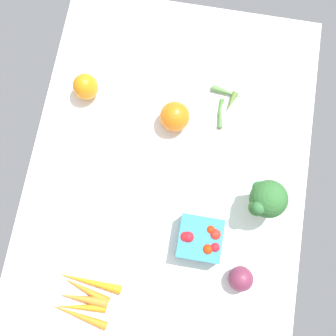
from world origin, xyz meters
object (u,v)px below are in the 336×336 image
object	(u,v)px
carrot_bunch	(84,298)
bell_pepper_orange	(86,87)
heirloom_tomato_orange	(175,117)
berry_basket	(200,239)
red_onion_near_basket	(241,279)
okra_pile	(226,101)
broccoli_head	(267,200)

from	to	relation	value
carrot_bunch	bell_pepper_orange	bearing A→B (deg)	11.14
bell_pepper_orange	heirloom_tomato_orange	bearing A→B (deg)	-99.91
carrot_bunch	berry_basket	bearing A→B (deg)	-54.21
carrot_bunch	heirloom_tomato_orange	distance (cm)	53.02
bell_pepper_orange	red_onion_near_basket	world-z (taller)	bell_pepper_orange
red_onion_near_basket	carrot_bunch	world-z (taller)	red_onion_near_basket
red_onion_near_basket	carrot_bunch	distance (cm)	40.06
red_onion_near_basket	berry_basket	xyz separation A→B (cm)	(8.06, 11.57, 0.41)
bell_pepper_orange	carrot_bunch	bearing A→B (deg)	-168.86
red_onion_near_basket	heirloom_tomato_orange	xyz separation A→B (cm)	(39.49, 23.37, 0.95)
carrot_bunch	okra_pile	bearing A→B (deg)	-25.84
bell_pepper_orange	broccoli_head	size ratio (longest dim) A/B	0.60
broccoli_head	carrot_bunch	distance (cm)	52.46
okra_pile	carrot_bunch	size ratio (longest dim) A/B	0.73
berry_basket	heirloom_tomato_orange	size ratio (longest dim) A/B	1.33
carrot_bunch	broccoli_head	bearing A→B (deg)	-52.90
carrot_bunch	berry_basket	distance (cm)	33.15
carrot_bunch	heirloom_tomato_orange	bearing A→B (deg)	-16.48
bell_pepper_orange	carrot_bunch	size ratio (longest dim) A/B	0.47
berry_basket	okra_pile	bearing A→B (deg)	-2.43
carrot_bunch	heirloom_tomato_orange	world-z (taller)	heirloom_tomato_orange
bell_pepper_orange	red_onion_near_basket	xyz separation A→B (cm)	(-44.01, -49.28, -0.88)
broccoli_head	berry_basket	size ratio (longest dim) A/B	1.24
heirloom_tomato_orange	okra_pile	bearing A→B (deg)	-59.05
okra_pile	heirloom_tomato_orange	world-z (taller)	heirloom_tomato_orange
berry_basket	heirloom_tomato_orange	bearing A→B (deg)	20.58
broccoli_head	carrot_bunch	size ratio (longest dim) A/B	0.78
carrot_bunch	heirloom_tomato_orange	xyz separation A→B (cm)	(50.76, -15.02, 2.94)
red_onion_near_basket	carrot_bunch	size ratio (longest dim) A/B	0.37
red_onion_near_basket	berry_basket	bearing A→B (deg)	55.14
bell_pepper_orange	berry_basket	bearing A→B (deg)	-133.64
okra_pile	red_onion_near_basket	size ratio (longest dim) A/B	1.98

